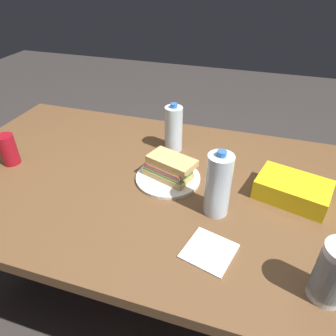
# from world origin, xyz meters

# --- Properties ---
(ground_plane) EXTENTS (8.00, 8.00, 0.00)m
(ground_plane) POSITION_xyz_m (0.00, 0.00, 0.00)
(ground_plane) COLOR #383330
(dining_table) EXTENTS (1.68, 0.95, 0.78)m
(dining_table) POSITION_xyz_m (0.00, 0.00, 0.69)
(dining_table) COLOR brown
(dining_table) RESTS_ON ground_plane
(paper_plate) EXTENTS (0.24, 0.24, 0.01)m
(paper_plate) POSITION_xyz_m (0.05, 0.02, 0.78)
(paper_plate) COLOR white
(paper_plate) RESTS_ON dining_table
(sandwich) EXTENTS (0.20, 0.14, 0.08)m
(sandwich) POSITION_xyz_m (0.05, 0.02, 0.83)
(sandwich) COLOR #DBB26B
(sandwich) RESTS_ON paper_plate
(soda_can_red) EXTENTS (0.07, 0.07, 0.12)m
(soda_can_red) POSITION_xyz_m (-0.57, -0.06, 0.84)
(soda_can_red) COLOR maroon
(soda_can_red) RESTS_ON dining_table
(chip_bag) EXTENTS (0.26, 0.20, 0.07)m
(chip_bag) POSITION_xyz_m (0.48, 0.04, 0.81)
(chip_bag) COLOR yellow
(chip_bag) RESTS_ON dining_table
(water_bottle_tall) EXTENTS (0.07, 0.07, 0.21)m
(water_bottle_tall) POSITION_xyz_m (0.01, 0.23, 0.87)
(water_bottle_tall) COLOR silver
(water_bottle_tall) RESTS_ON dining_table
(plastic_cup_stack) EXTENTS (0.08, 0.08, 0.17)m
(plastic_cup_stack) POSITION_xyz_m (0.55, -0.31, 0.86)
(plastic_cup_stack) COLOR silver
(plastic_cup_stack) RESTS_ON dining_table
(water_bottle_spare) EXTENTS (0.08, 0.08, 0.23)m
(water_bottle_spare) POSITION_xyz_m (0.25, -0.10, 0.88)
(water_bottle_spare) COLOR silver
(water_bottle_spare) RESTS_ON dining_table
(paper_napkin) EXTENTS (0.16, 0.16, 0.01)m
(paper_napkin) POSITION_xyz_m (0.26, -0.27, 0.78)
(paper_napkin) COLOR white
(paper_napkin) RESTS_ON dining_table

